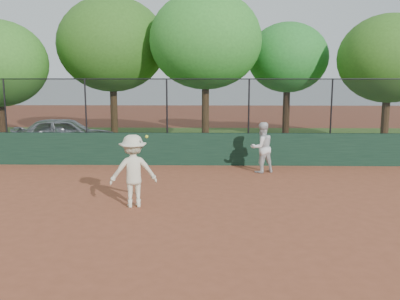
{
  "coord_description": "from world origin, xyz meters",
  "views": [
    {
      "loc": [
        1.08,
        -10.32,
        3.29
      ],
      "look_at": [
        0.8,
        2.2,
        1.2
      ],
      "focal_mm": 40.0,
      "sensor_mm": 36.0,
      "label": 1
    }
  ],
  "objects_px": {
    "parked_car": "(65,134)",
    "tree_3": "(288,58)",
    "player_second": "(262,147)",
    "tree_2": "(206,41)",
    "tree_1": "(112,45)",
    "tree_4": "(389,59)",
    "player_main": "(133,171)"
  },
  "relations": [
    {
      "from": "parked_car",
      "to": "player_second",
      "type": "xyz_separation_m",
      "value": [
        8.15,
        -4.23,
        0.11
      ]
    },
    {
      "from": "tree_2",
      "to": "tree_3",
      "type": "xyz_separation_m",
      "value": [
        4.24,
        2.28,
        -0.7
      ]
    },
    {
      "from": "parked_car",
      "to": "tree_3",
      "type": "xyz_separation_m",
      "value": [
        10.4,
        4.29,
        3.45
      ]
    },
    {
      "from": "tree_2",
      "to": "player_main",
      "type": "bearing_deg",
      "value": -99.34
    },
    {
      "from": "parked_car",
      "to": "tree_3",
      "type": "bearing_deg",
      "value": -78.2
    },
    {
      "from": "player_second",
      "to": "tree_3",
      "type": "bearing_deg",
      "value": -129.19
    },
    {
      "from": "player_second",
      "to": "tree_2",
      "type": "distance_m",
      "value": 7.7
    },
    {
      "from": "player_main",
      "to": "tree_4",
      "type": "height_order",
      "value": "tree_4"
    },
    {
      "from": "tree_4",
      "to": "tree_1",
      "type": "bearing_deg",
      "value": 172.69
    },
    {
      "from": "player_main",
      "to": "tree_3",
      "type": "xyz_separation_m",
      "value": [
        5.95,
        12.67,
        3.29
      ]
    },
    {
      "from": "player_main",
      "to": "tree_3",
      "type": "bearing_deg",
      "value": 64.85
    },
    {
      "from": "player_second",
      "to": "tree_1",
      "type": "xyz_separation_m",
      "value": [
        -6.75,
        7.87,
        3.99
      ]
    },
    {
      "from": "player_second",
      "to": "parked_car",
      "type": "bearing_deg",
      "value": -51.84
    },
    {
      "from": "tree_2",
      "to": "tree_4",
      "type": "distance_m",
      "value": 8.58
    },
    {
      "from": "player_second",
      "to": "tree_1",
      "type": "distance_m",
      "value": 11.11
    },
    {
      "from": "player_second",
      "to": "tree_3",
      "type": "relative_size",
      "value": 0.29
    },
    {
      "from": "player_second",
      "to": "tree_4",
      "type": "distance_m",
      "value": 9.54
    },
    {
      "from": "tree_3",
      "to": "tree_2",
      "type": "bearing_deg",
      "value": -151.74
    },
    {
      "from": "player_main",
      "to": "tree_2",
      "type": "bearing_deg",
      "value": 80.66
    },
    {
      "from": "player_second",
      "to": "tree_4",
      "type": "bearing_deg",
      "value": -161.13
    },
    {
      "from": "tree_1",
      "to": "tree_4",
      "type": "relative_size",
      "value": 1.18
    },
    {
      "from": "player_second",
      "to": "tree_4",
      "type": "height_order",
      "value": "tree_4"
    },
    {
      "from": "parked_car",
      "to": "tree_1",
      "type": "relative_size",
      "value": 0.61
    },
    {
      "from": "player_main",
      "to": "tree_3",
      "type": "distance_m",
      "value": 14.38
    },
    {
      "from": "player_main",
      "to": "tree_4",
      "type": "distance_m",
      "value": 14.87
    },
    {
      "from": "parked_car",
      "to": "player_second",
      "type": "relative_size",
      "value": 2.56
    },
    {
      "from": "tree_2",
      "to": "tree_1",
      "type": "bearing_deg",
      "value": 161.11
    },
    {
      "from": "parked_car",
      "to": "tree_4",
      "type": "bearing_deg",
      "value": -93.13
    },
    {
      "from": "player_second",
      "to": "tree_1",
      "type": "height_order",
      "value": "tree_1"
    },
    {
      "from": "parked_car",
      "to": "tree_2",
      "type": "bearing_deg",
      "value": -82.53
    },
    {
      "from": "tree_4",
      "to": "parked_car",
      "type": "bearing_deg",
      "value": -172.5
    },
    {
      "from": "parked_car",
      "to": "player_main",
      "type": "xyz_separation_m",
      "value": [
        4.44,
        -8.38,
        0.17
      ]
    }
  ]
}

